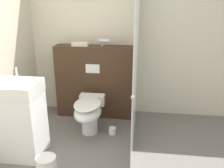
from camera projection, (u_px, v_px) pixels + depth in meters
wall_back at (110, 40)px, 4.07m from camera, size 8.00×0.06×2.50m
partition_panel at (95, 82)px, 4.10m from camera, size 1.25×0.28×1.18m
shower_glass at (136, 68)px, 3.20m from camera, size 0.04×1.82×2.09m
toilet at (89, 112)px, 3.57m from camera, size 0.38×0.67×0.52m
sink_vanity at (17, 119)px, 3.06m from camera, size 0.60×0.47×1.11m
hair_drier at (105, 41)px, 3.85m from camera, size 0.20×0.06×0.11m
folded_towel at (80, 44)px, 3.89m from camera, size 0.25×0.14×0.06m
spare_toilet_roll at (112, 131)px, 3.67m from camera, size 0.10×0.10×0.10m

